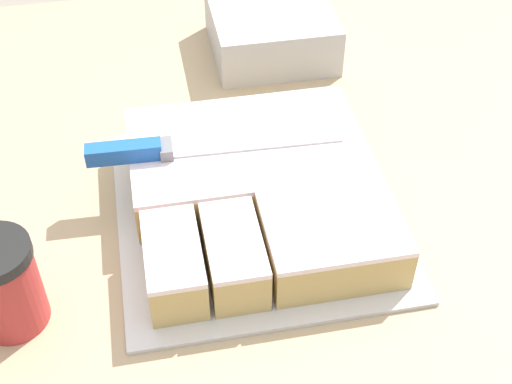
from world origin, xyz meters
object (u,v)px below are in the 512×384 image
at_px(cake_board, 256,211).
at_px(storage_box, 271,30).
at_px(knife, 165,149).
at_px(coffee_cup, 3,285).
at_px(cake, 258,190).

bearing_deg(cake_board, storage_box, 75.40).
xyz_separation_m(cake_board, storage_box, (0.10, 0.37, 0.04)).
distance_m(cake_board, knife, 0.14).
distance_m(knife, coffee_cup, 0.25).
bearing_deg(cake_board, cake, 45.78).
relative_size(cake_board, cake, 1.15).
bearing_deg(coffee_cup, cake_board, 20.68).
distance_m(cake, knife, 0.13).
distance_m(knife, storage_box, 0.37).
bearing_deg(storage_box, cake, -104.34).
bearing_deg(cake_board, coffee_cup, -159.32).
height_order(knife, storage_box, knife).
bearing_deg(knife, coffee_cup, -136.41).
relative_size(knife, storage_box, 1.67).
height_order(cake, coffee_cup, coffee_cup).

